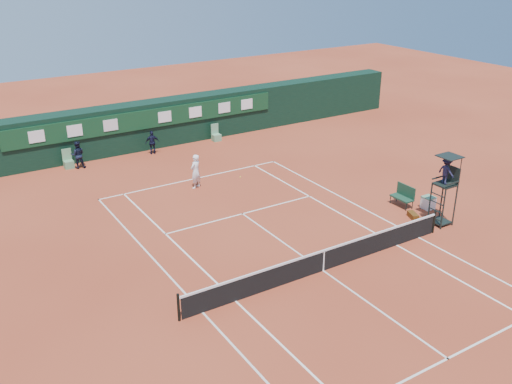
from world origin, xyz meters
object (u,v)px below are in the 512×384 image
player (196,171)px  cooler (428,203)px  tennis_net (324,260)px  umpire_chair (446,176)px  player_bench (404,195)px

player → cooler: bearing=109.6°
tennis_net → umpire_chair: umpire_chair is taller
cooler → tennis_net: bearing=-166.4°
player_bench → cooler: 1.26m
umpire_chair → cooler: bearing=60.4°
player_bench → tennis_net: bearing=-158.5°
umpire_chair → player_bench: umpire_chair is taller
umpire_chair → player_bench: (0.06, 2.47, -1.86)m
tennis_net → cooler: tennis_net is taller
cooler → player: bearing=135.1°
umpire_chair → player_bench: bearing=88.5°
tennis_net → player: bearing=92.3°
player_bench → player: size_ratio=0.63×
tennis_net → player: (-0.43, 10.65, 0.45)m
umpire_chair → player_bench: 3.10m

